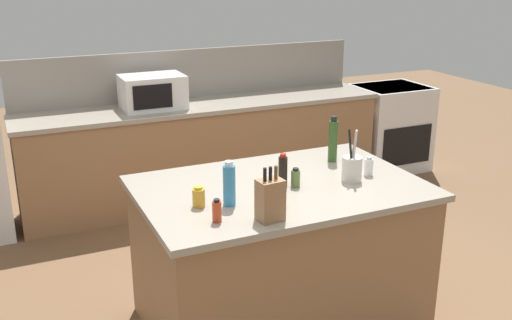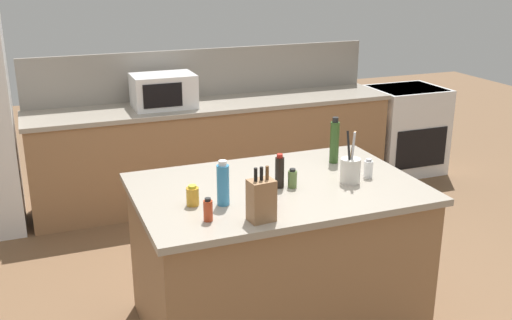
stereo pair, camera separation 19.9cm
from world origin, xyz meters
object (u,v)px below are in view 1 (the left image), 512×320
hot_sauce_bottle (274,193)px  dish_soap_bottle (229,185)px  range_oven (389,127)px  honey_jar (199,197)px  salt_shaker (369,167)px  microwave (153,92)px  olive_oil_bottle (333,140)px  soy_sauce_bottle (283,171)px  utensil_crock (352,168)px  knife_block (270,200)px  spice_jar_oregano (296,178)px  spice_jar_paprika (217,211)px

hot_sauce_bottle → dish_soap_bottle: size_ratio=0.63×
range_oven → honey_jar: bearing=-142.3°
hot_sauce_bottle → salt_shaker: 0.77m
microwave → olive_oil_bottle: size_ratio=1.80×
soy_sauce_bottle → utensil_crock: bearing=-10.5°
microwave → knife_block: bearing=-92.1°
spice_jar_oregano → olive_oil_bottle: bearing=35.5°
knife_block → soy_sauce_bottle: (0.28, 0.40, -0.02)m
knife_block → salt_shaker: (0.85, 0.36, -0.06)m
soy_sauce_bottle → honey_jar: 0.56m
honey_jar → soy_sauce_bottle: bearing=7.8°
range_oven → dish_soap_bottle: (-2.83, -2.36, 0.59)m
spice_jar_oregano → dish_soap_bottle: 0.47m
microwave → spice_jar_paprika: microwave is taller
soy_sauce_bottle → spice_jar_paprika: soy_sauce_bottle is taller
knife_block → utensil_crock: utensil_crock is taller
microwave → spice_jar_oregano: 2.27m
olive_oil_bottle → salt_shaker: bearing=-79.3°
utensil_crock → spice_jar_paprika: bearing=-166.7°
knife_block → spice_jar_oregano: (0.34, 0.37, -0.06)m
microwave → utensil_crock: bearing=-75.3°
spice_jar_oregano → hot_sauce_bottle: bearing=-138.7°
knife_block → honey_jar: bearing=124.6°
microwave → salt_shaker: 2.39m
knife_block → olive_oil_bottle: 1.04m
range_oven → soy_sauce_bottle: 3.35m
spice_jar_paprika → salt_shaker: 1.13m
spice_jar_oregano → honey_jar: 0.62m
microwave → dish_soap_bottle: microwave is taller
olive_oil_bottle → spice_jar_oregano: bearing=-144.5°
soy_sauce_bottle → hot_sauce_bottle: bearing=-126.1°
knife_block → salt_shaker: size_ratio=2.43×
microwave → spice_jar_paprika: size_ratio=4.45×
microwave → dish_soap_bottle: 2.37m
spice_jar_paprika → microwave: bearing=82.1°
knife_block → spice_jar_paprika: (-0.26, 0.09, -0.06)m
olive_oil_bottle → honey_jar: olive_oil_bottle is taller
spice_jar_paprika → knife_block: bearing=-20.3°
salt_shaker → olive_oil_bottle: bearing=100.7°
range_oven → hot_sauce_bottle: bearing=-136.6°
spice_jar_paprika → olive_oil_bottle: size_ratio=0.41×
range_oven → spice_jar_paprika: size_ratio=7.39×
microwave → salt_shaker: size_ratio=4.64×
spice_jar_oregano → hot_sauce_bottle: 0.32m
range_oven → microwave: size_ratio=1.66×
olive_oil_bottle → dish_soap_bottle: bearing=-155.3°
soy_sauce_bottle → spice_jar_oregano: bearing=-23.4°
spice_jar_oregano → hot_sauce_bottle: (-0.24, -0.21, 0.02)m
hot_sauce_bottle → microwave: bearing=90.1°
dish_soap_bottle → honey_jar: 0.18m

